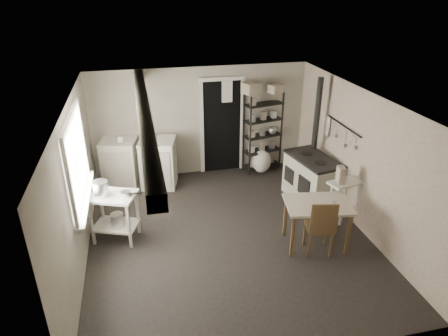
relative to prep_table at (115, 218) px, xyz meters
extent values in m
plane|color=black|center=(1.80, -0.31, -0.40)|extent=(5.00, 5.00, 0.00)
plane|color=silver|center=(1.80, -0.31, 1.90)|extent=(5.00, 5.00, 0.00)
cube|color=#A49C8C|center=(1.80, 2.19, 0.75)|extent=(4.50, 0.02, 2.30)
cube|color=#A49C8C|center=(1.80, -2.81, 0.75)|extent=(4.50, 0.02, 2.30)
cube|color=#A49C8C|center=(-0.45, -0.31, 0.75)|extent=(0.02, 5.00, 2.30)
cube|color=#A49C8C|center=(4.05, -0.31, 0.75)|extent=(0.02, 5.00, 2.30)
cylinder|color=silver|center=(-0.15, 0.01, 0.54)|extent=(0.31, 0.31, 0.25)
cylinder|color=silver|center=(0.22, -0.08, 0.45)|extent=(0.19, 0.19, 0.09)
cylinder|color=silver|center=(0.04, -0.06, -0.02)|extent=(0.21, 0.21, 0.22)
imported|color=silver|center=(0.62, 1.83, 0.56)|extent=(0.40, 0.40, 0.07)
imported|color=silver|center=(0.14, 1.76, 0.57)|extent=(0.17, 0.17, 0.11)
imported|color=silver|center=(2.85, 1.96, 0.98)|extent=(0.10, 0.10, 0.21)
cube|color=beige|center=(2.83, 2.01, 1.61)|extent=(0.41, 0.39, 0.23)
cube|color=beige|center=(3.33, 1.97, 1.59)|extent=(0.33, 0.32, 0.16)
cube|color=beige|center=(3.65, -0.47, 0.61)|extent=(0.14, 0.20, 0.28)
imported|color=silver|center=(3.26, -1.00, 0.40)|extent=(0.11, 0.11, 0.08)
ellipsoid|color=silver|center=(3.06, 1.85, -0.16)|extent=(0.43, 0.37, 0.51)
cylinder|color=silver|center=(3.31, -0.61, -0.33)|extent=(0.12, 0.12, 0.15)
camera|label=1|loc=(0.51, -5.70, 3.49)|focal=32.00mm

